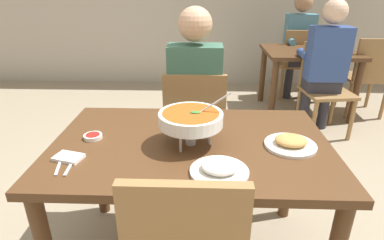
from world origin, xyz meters
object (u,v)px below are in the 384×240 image
Objects in this scene: dining_table_far at (308,61)px; chair_bg_right at (368,73)px; chair_bg_left at (297,60)px; patron_bg_left at (300,41)px; patron_bg_middle at (325,61)px; chair_bg_middle at (324,83)px; sauce_dish at (93,136)px; rice_plate at (219,169)px; diner_main at (195,91)px; chair_diner_main at (195,123)px; dining_table_main at (191,160)px; appetizer_plate at (291,143)px; curry_bowl at (191,119)px.

dining_table_far is 1.11× the size of chair_bg_right.
patron_bg_left is (0.01, 0.07, 0.24)m from chair_bg_left.
chair_bg_middle is at bearing 50.44° from patron_bg_middle.
chair_bg_left is at bearing 57.06° from sauce_dish.
chair_bg_middle is 0.73m from chair_bg_right.
diner_main is at bearing 97.02° from rice_plate.
chair_diner_main is 0.90× the size of dining_table_far.
chair_diner_main reaches higher than dining_table_main.
sauce_dish is 2.48m from chair_bg_middle.
patron_bg_middle is (1.23, 1.69, 0.11)m from dining_table_main.
appetizer_plate is at bearing -106.05° from patron_bg_left.
curry_bowl reaches higher than chair_bg_middle.
chair_bg_middle reaches higher than appetizer_plate.
diner_main reaches higher than rice_plate.
chair_diner_main is at bearing 122.14° from appetizer_plate.
dining_table_main is 2.09m from patron_bg_middle.
chair_diner_main is 1.00× the size of chair_bg_right.
patron_bg_left is (0.03, 0.54, 0.14)m from dining_table_far.
diner_main is 0.87m from sauce_dish.
chair_bg_middle is at bearing 60.37° from rice_plate.
patron_bg_middle is at bearing -146.28° from chair_bg_right.
sauce_dish reaches higher than dining_table_main.
diner_main is at bearing -141.72° from chair_bg_middle.
appetizer_plate is (0.47, -0.01, -0.11)m from curry_bowl.
chair_bg_right is (2.38, 2.12, -0.24)m from sauce_dish.
dining_table_main is 1.49× the size of chair_diner_main.
patron_bg_left is at bearing 89.62° from chair_bg_middle.
dining_table_main is at bearing -126.03° from chair_bg_middle.
chair_bg_left reaches higher than appetizer_plate.
rice_plate is 0.68m from sauce_dish.
appetizer_plate is 0.96m from sauce_dish.
chair_bg_middle is 0.69× the size of patron_bg_left.
patron_bg_middle reaches higher than chair_bg_left.
curry_bowl is at bearing -118.83° from dining_table_far.
patron_bg_left reaches higher than chair_diner_main.
patron_bg_middle is at bearing 66.31° from appetizer_plate.
chair_bg_left is at bearing 73.83° from appetizer_plate.
curry_bowl is at bearing -89.87° from chair_diner_main.
patron_bg_left is (0.81, 2.83, -0.01)m from appetizer_plate.
patron_bg_middle reaches higher than chair_bg_middle.
diner_main is 1.46× the size of chair_bg_left.
dining_table_main is at bearing -90.00° from chair_diner_main.
chair_bg_middle is (1.28, 1.76, -0.12)m from dining_table_main.
chair_bg_middle reaches higher than dining_table_far.
diner_main is 5.46× the size of rice_plate.
curry_bowl is 0.37× the size of chair_bg_left.
chair_diner_main reaches higher than sauce_dish.
sauce_dish is at bearing 177.56° from dining_table_main.
curry_bowl is (0.00, -0.73, 0.35)m from chair_diner_main.
dining_table_far is (1.74, 2.24, -0.14)m from sauce_dish.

